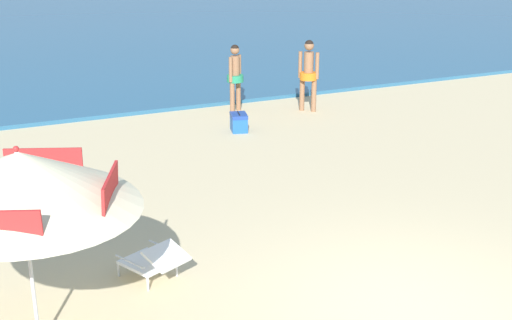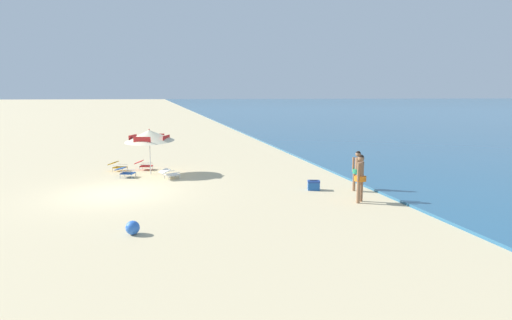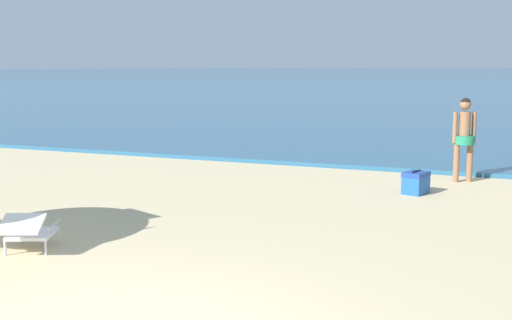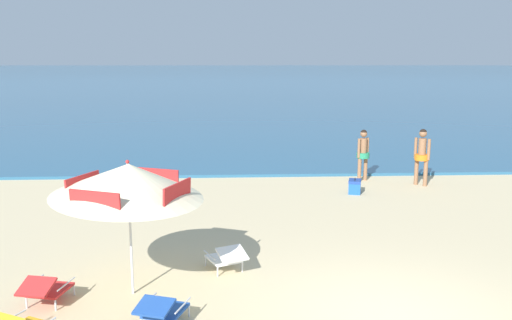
% 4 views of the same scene
% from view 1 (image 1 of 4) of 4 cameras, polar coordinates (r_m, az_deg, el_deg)
% --- Properties ---
extents(ground_plane, '(800.00, 800.00, 0.00)m').
position_cam_1_polar(ground_plane, '(8.10, 13.52, -12.93)').
color(ground_plane, '#CCB78C').
extents(beach_umbrella_striped_main, '(3.38, 3.37, 2.28)m').
position_cam_1_polar(beach_umbrella_striped_main, '(6.91, -19.68, -1.51)').
color(beach_umbrella_striped_main, silver).
rests_on(beach_umbrella_striped_main, ground).
extents(lounge_chair_facing_sea, '(0.84, 1.01, 0.51)m').
position_cam_1_polar(lounge_chair_facing_sea, '(8.60, -8.79, -8.50)').
color(lounge_chair_facing_sea, white).
rests_on(lounge_chair_facing_sea, ground).
extents(person_standing_near_shore, '(0.42, 0.41, 1.67)m').
position_cam_1_polar(person_standing_near_shore, '(16.43, -1.81, 7.48)').
color(person_standing_near_shore, '#8C6042').
rests_on(person_standing_near_shore, ground).
extents(person_standing_beside, '(0.43, 0.43, 1.77)m').
position_cam_1_polar(person_standing_beside, '(16.50, 4.55, 7.69)').
color(person_standing_beside, '#8C6042').
rests_on(person_standing_beside, ground).
extents(cooler_box, '(0.47, 0.57, 0.43)m').
position_cam_1_polar(cooler_box, '(14.89, -1.49, 3.27)').
color(cooler_box, '#1E56A8').
rests_on(cooler_box, ground).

